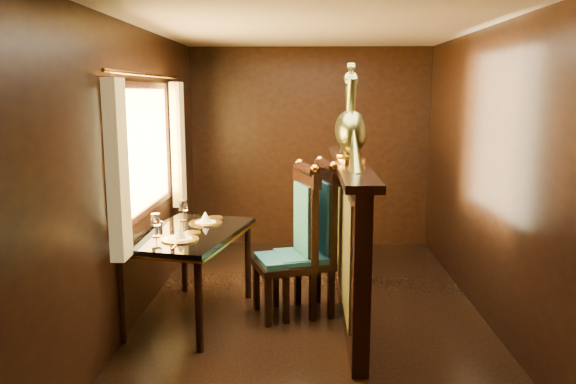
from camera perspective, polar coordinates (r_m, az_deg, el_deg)
name	(u,v)px	position (r m, az deg, el deg)	size (l,w,h in m)	color
ground	(312,320)	(4.99, 2.40, -12.90)	(5.00, 5.00, 0.00)	black
room_shell	(303,137)	(4.62, 1.49, 5.56)	(3.04, 5.04, 2.52)	black
partition	(348,232)	(5.06, 6.07, -4.08)	(0.26, 2.70, 1.36)	black
dining_table	(189,239)	(4.89, -10.03, -4.77)	(1.06, 1.46, 0.98)	black
chair_left	(297,236)	(4.91, 0.97, -4.52)	(0.63, 0.64, 1.36)	black
chair_right	(317,233)	(4.97, 2.94, -4.22)	(0.61, 0.63, 1.38)	black
peacock_left	(352,113)	(4.71, 6.55, 7.97)	(0.26, 0.70, 0.84)	#194C39
peacock_right	(349,113)	(5.07, 6.20, 8.01)	(0.26, 0.68, 0.81)	#194C39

